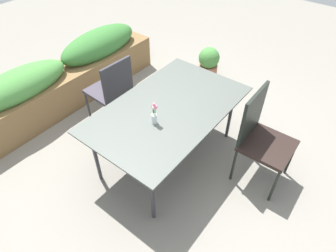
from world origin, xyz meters
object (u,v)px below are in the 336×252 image
Objects in this scene: dining_table at (168,111)px; chair_far_side at (112,89)px; chair_near_right at (261,135)px; potted_plant at (208,63)px; planter_box at (67,76)px; flower_vase at (154,113)px.

chair_far_side reaches higher than dining_table.
chair_near_right is 1.98× the size of potted_plant.
chair_near_right reaches higher than planter_box.
planter_box is 2.07m from potted_plant.
flower_vase is at bearing -171.90° from dining_table.
chair_near_right is at bearing -132.81° from potted_plant.
flower_vase reaches higher than dining_table.
flower_vase is 1.88m from planter_box.
potted_plant is at bearing 16.07° from flower_vase.
planter_box is (-0.36, 2.63, -0.20)m from chair_near_right.
flower_vase is at bearing -163.93° from potted_plant.
chair_far_side is 0.91m from planter_box.
potted_plant is at bearing 17.24° from dining_table.
dining_table is 1.78× the size of chair_far_side.
dining_table is 0.59× the size of planter_box.
potted_plant is (1.28, 1.38, -0.31)m from chair_near_right.
chair_far_side is 1.68m from potted_plant.
dining_table is 0.30m from flower_vase.
chair_near_right is at bearing -66.33° from dining_table.
flower_vase is (-0.63, 0.83, 0.26)m from chair_near_right.
dining_table is at bearing -67.04° from chair_near_right.
planter_box reaches higher than dining_table.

